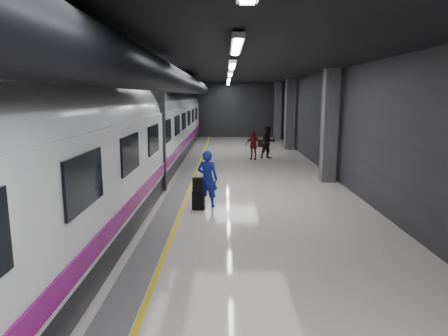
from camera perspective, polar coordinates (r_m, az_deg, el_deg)
ground at (r=14.41m, az=-1.36°, el=-3.55°), size 40.00×40.00×0.00m
platform_hall at (r=14.96m, az=-2.44°, el=10.63°), size 10.02×40.02×4.51m
train at (r=14.51m, az=-14.36°, el=4.53°), size 3.05×38.00×4.05m
traveler_main at (r=12.45m, az=-2.38°, el=-1.52°), size 0.74×0.58×1.80m
suitcase_main at (r=12.28m, az=-3.67°, el=-4.61°), size 0.40×0.29×0.58m
shoulder_bag at (r=12.13m, az=-3.80°, el=-2.36°), size 0.32×0.18×0.42m
traveler_far_a at (r=22.29m, az=6.33°, el=3.67°), size 1.09×1.00×1.82m
traveler_far_b at (r=21.94m, az=4.19°, el=3.25°), size 0.99×0.67×1.55m
suitcase_far at (r=27.41m, az=5.27°, el=3.52°), size 0.39×0.32×0.50m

